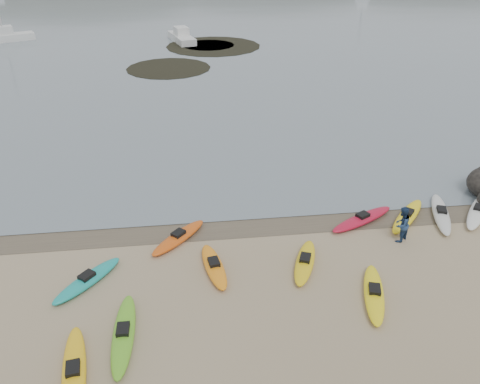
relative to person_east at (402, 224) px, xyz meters
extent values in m
plane|color=tan|center=(-6.54, 2.35, -0.81)|extent=(600.00, 600.00, 0.00)
plane|color=brown|center=(-6.54, 2.05, -0.80)|extent=(60.00, 60.00, 0.00)
ellipsoid|color=white|center=(4.50, 1.55, -0.64)|extent=(2.98, 3.33, 0.34)
ellipsoid|color=#67BD25|center=(-11.12, -4.17, -0.64)|extent=(0.73, 3.70, 0.34)
ellipsoid|color=#B9132F|center=(-1.07, 1.55, -0.64)|extent=(3.57, 2.32, 0.34)
ellipsoid|color=#DD5513|center=(-9.32, 1.10, -0.64)|extent=(2.64, 2.85, 0.34)
ellipsoid|color=orange|center=(-7.97, -1.04, -0.64)|extent=(1.18, 3.01, 0.34)
ellipsoid|color=yellow|center=(-12.43, -5.55, -0.64)|extent=(1.27, 3.89, 0.34)
ellipsoid|color=silver|center=(2.69, 1.55, -0.64)|extent=(1.90, 3.70, 0.34)
ellipsoid|color=yellow|center=(1.07, 1.55, -0.64)|extent=(2.89, 3.09, 0.34)
ellipsoid|color=teal|center=(-12.71, -1.28, -0.64)|extent=(2.56, 2.91, 0.34)
ellipsoid|color=yellow|center=(-2.38, -3.30, -0.64)|extent=(1.65, 3.37, 0.34)
ellipsoid|color=yellow|center=(-4.40, -1.21, -0.64)|extent=(1.76, 3.04, 0.34)
imported|color=navy|center=(0.00, 0.00, 0.00)|extent=(0.99, 0.96, 1.61)
cylinder|color=black|center=(-10.07, 29.80, -0.78)|extent=(8.02, 8.02, 0.04)
cylinder|color=black|center=(-5.12, 39.03, -0.78)|extent=(10.71, 10.71, 0.04)
cylinder|color=black|center=(-5.67, 39.52, -0.78)|extent=(5.98, 5.98, 0.04)
cube|color=silver|center=(-29.47, 44.60, -0.34)|extent=(6.77, 4.47, 0.92)
cube|color=silver|center=(-8.65, 41.90, -0.36)|extent=(3.37, 6.68, 0.90)
ellipsoid|color=#384235|center=(-51.54, 197.35, -18.81)|extent=(220.00, 120.00, 80.00)
ellipsoid|color=#384235|center=(28.46, 192.35, -16.11)|extent=(200.00, 110.00, 68.00)
ellipsoid|color=#384235|center=(113.46, 202.35, -17.91)|extent=(230.00, 130.00, 76.00)
camera|label=1|loc=(-8.71, -15.46, 10.76)|focal=35.00mm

